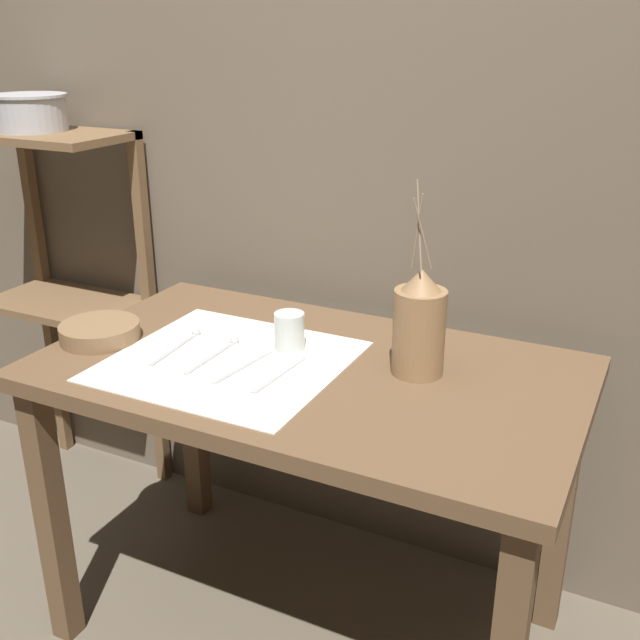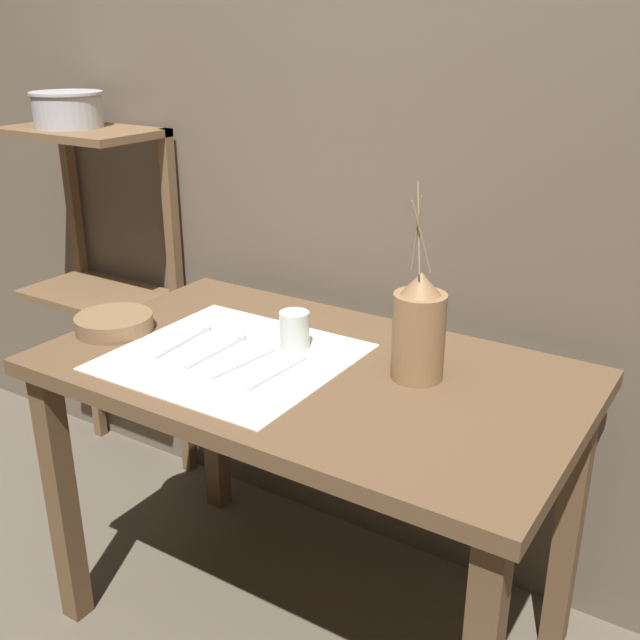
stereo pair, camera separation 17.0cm
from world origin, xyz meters
name	(u,v)px [view 2 (the right image)]	position (x,y,z in m)	size (l,w,h in m)	color
ground_plane	(310,625)	(0.00, 0.00, 0.00)	(12.00, 12.00, 0.00)	brown
stone_wall_back	(406,158)	(0.00, 0.48, 1.20)	(7.00, 0.06, 2.40)	brown
wooden_table	(309,405)	(0.00, 0.00, 0.68)	(1.27, 0.73, 0.78)	brown
wooden_shelf_unit	(102,244)	(-1.03, 0.32, 0.85)	(0.51, 0.30, 1.23)	brown
linen_cloth	(232,357)	(-0.18, -0.06, 0.79)	(0.53, 0.50, 0.00)	silver
pitcher_with_flowers	(419,330)	(0.24, 0.08, 0.90)	(0.12, 0.12, 0.44)	olive
wooden_bowl	(114,323)	(-0.54, -0.10, 0.81)	(0.20, 0.20, 0.04)	brown
glass_tumbler_near	(294,330)	(-0.08, 0.06, 0.83)	(0.07, 0.07, 0.09)	#B7C1BC
spoon_inner	(197,334)	(-0.34, -0.01, 0.79)	(0.03, 0.22, 0.02)	#A8A8AD
spoon_outer	(231,344)	(-0.22, -0.01, 0.79)	(0.02, 0.22, 0.02)	#A8A8AD
fork_inner	(244,363)	(-0.13, -0.08, 0.79)	(0.04, 0.21, 0.00)	#A8A8AD
fork_outer	(278,373)	(-0.03, -0.08, 0.79)	(0.02, 0.21, 0.00)	#A8A8AD
metal_pot_large	(68,108)	(-1.08, 0.28, 1.29)	(0.22, 0.22, 0.11)	#A8A8AD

